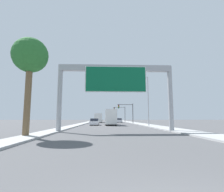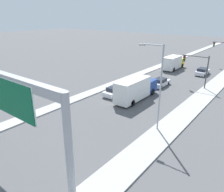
# 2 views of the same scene
# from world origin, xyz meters

# --- Properties ---
(sidewalk_right) EXTENTS (3.00, 120.00, 0.15)m
(sidewalk_right) POSITION_xyz_m (7.75, 60.00, 0.07)
(sidewalk_right) COLOR #A7A7A7
(sidewalk_right) RESTS_ON ground
(median_strip_left) EXTENTS (2.00, 120.00, 0.15)m
(median_strip_left) POSITION_xyz_m (-7.25, 60.00, 0.07)
(median_strip_left) COLOR #A7A7A7
(median_strip_left) RESTS_ON ground
(sign_gantry) EXTENTS (13.45, 0.73, 7.76)m
(sign_gantry) POSITION_xyz_m (0.00, 17.89, 5.87)
(sign_gantry) COLOR #9EA0A5
(sign_gantry) RESTS_ON ground
(car_far_right) EXTENTS (1.85, 4.29, 1.46)m
(car_far_right) POSITION_xyz_m (-3.50, 36.06, 0.69)
(car_far_right) COLOR silver
(car_far_right) RESTS_ON ground
(car_mid_right) EXTENTS (1.85, 4.54, 1.43)m
(car_mid_right) POSITION_xyz_m (0.00, 44.87, 0.68)
(car_mid_right) COLOR silver
(car_mid_right) RESTS_ON ground
(car_far_left) EXTENTS (1.86, 4.51, 1.46)m
(car_far_left) POSITION_xyz_m (3.50, 57.54, 0.69)
(car_far_left) COLOR silver
(car_far_left) RESTS_ON ground
(truck_box_primary) EXTENTS (2.48, 7.69, 3.08)m
(truck_box_primary) POSITION_xyz_m (-3.50, 58.35, 1.57)
(truck_box_primary) COLOR yellow
(truck_box_primary) RESTS_ON ground
(truck_box_secondary) EXTENTS (2.35, 8.87, 3.34)m
(truck_box_secondary) POSITION_xyz_m (0.00, 36.53, 1.70)
(truck_box_secondary) COLOR navy
(truck_box_secondary) RESTS_ON ground
(traffic_light_near_intersection) EXTENTS (4.53, 0.32, 5.69)m
(traffic_light_near_intersection) POSITION_xyz_m (5.25, 48.00, 3.88)
(traffic_light_near_intersection) COLOR #3D3D3F
(traffic_light_near_intersection) RESTS_ON ground
(traffic_light_mid_block) EXTENTS (4.77, 0.32, 6.12)m
(traffic_light_mid_block) POSITION_xyz_m (5.22, 68.00, 4.16)
(traffic_light_mid_block) COLOR #3D3D3F
(traffic_light_mid_block) RESTS_ON ground
(palm_tree_foreground) EXTENTS (3.03, 3.03, 8.52)m
(palm_tree_foreground) POSITION_xyz_m (-7.76, 12.82, 6.77)
(palm_tree_foreground) COLOR brown
(palm_tree_foreground) RESTS_ON ground
(street_lamp_right) EXTENTS (2.81, 0.28, 9.34)m
(street_lamp_right) POSITION_xyz_m (6.52, 30.22, 5.49)
(street_lamp_right) COLOR #9EA0A5
(street_lamp_right) RESTS_ON ground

